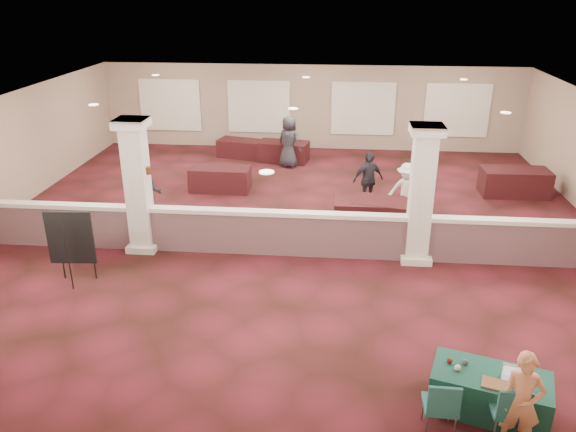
# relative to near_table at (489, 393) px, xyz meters

# --- Properties ---
(ground) EXTENTS (16.00, 16.00, 0.00)m
(ground) POSITION_rel_near_table_xyz_m (-3.50, 6.50, -0.32)
(ground) COLOR #4C131C
(ground) RESTS_ON ground
(wall_back) EXTENTS (16.00, 0.04, 3.20)m
(wall_back) POSITION_rel_near_table_xyz_m (-3.50, 14.50, 1.28)
(wall_back) COLOR gray
(wall_back) RESTS_ON ground
(wall_front) EXTENTS (16.00, 0.04, 3.20)m
(wall_front) POSITION_rel_near_table_xyz_m (-3.50, -1.50, 1.28)
(wall_front) COLOR gray
(wall_front) RESTS_ON ground
(ceiling) EXTENTS (16.00, 16.00, 0.02)m
(ceiling) POSITION_rel_near_table_xyz_m (-3.50, 6.50, 2.88)
(ceiling) COLOR white
(ceiling) RESTS_ON wall_back
(partition_wall) EXTENTS (15.60, 0.28, 1.10)m
(partition_wall) POSITION_rel_near_table_xyz_m (-3.50, 5.00, 0.24)
(partition_wall) COLOR brown
(partition_wall) RESTS_ON ground
(column_left) EXTENTS (0.72, 0.72, 3.20)m
(column_left) POSITION_rel_near_table_xyz_m (-7.00, 5.00, 1.31)
(column_left) COLOR beige
(column_left) RESTS_ON ground
(column_right) EXTENTS (0.72, 0.72, 3.20)m
(column_right) POSITION_rel_near_table_xyz_m (-0.50, 5.00, 1.31)
(column_right) COLOR beige
(column_right) RESTS_ON ground
(sconce_left) EXTENTS (0.12, 0.12, 0.18)m
(sconce_left) POSITION_rel_near_table_xyz_m (-7.28, 5.00, 1.68)
(sconce_left) COLOR brown
(sconce_left) RESTS_ON column_left
(sconce_right) EXTENTS (0.12, 0.12, 0.18)m
(sconce_right) POSITION_rel_near_table_xyz_m (-6.72, 5.00, 1.68)
(sconce_right) COLOR brown
(sconce_right) RESTS_ON column_left
(near_table) EXTENTS (1.86, 1.29, 0.65)m
(near_table) POSITION_rel_near_table_xyz_m (0.00, 0.00, 0.00)
(near_table) COLOR #103C3A
(near_table) RESTS_ON ground
(conf_chair_main) EXTENTS (0.47, 0.47, 0.93)m
(conf_chair_main) POSITION_rel_near_table_xyz_m (0.11, -0.59, 0.23)
(conf_chair_main) COLOR #1C5053
(conf_chair_main) RESTS_ON ground
(conf_chair_side) EXTENTS (0.47, 0.48, 0.94)m
(conf_chair_side) POSITION_rel_near_table_xyz_m (-0.81, -0.59, 0.23)
(conf_chair_side) COLOR #1C5053
(conf_chair_side) RESTS_ON ground
(easel_board) EXTENTS (0.97, 0.52, 1.65)m
(easel_board) POSITION_rel_near_table_xyz_m (-7.88, 3.19, 0.73)
(easel_board) COLOR black
(easel_board) RESTS_ON ground
(woman) EXTENTS (0.62, 0.49, 1.52)m
(woman) POSITION_rel_near_table_xyz_m (0.20, -0.70, 0.44)
(woman) COLOR #E89A65
(woman) RESTS_ON ground
(far_table_front_left) EXTENTS (1.84, 0.93, 0.74)m
(far_table_front_left) POSITION_rel_near_table_xyz_m (-6.00, 9.32, 0.05)
(far_table_front_left) COLOR black
(far_table_front_left) RESTS_ON ground
(far_table_front_center) EXTENTS (1.87, 0.95, 0.76)m
(far_table_front_center) POSITION_rel_near_table_xyz_m (-1.50, 6.80, 0.05)
(far_table_front_center) COLOR black
(far_table_front_center) RESTS_ON ground
(far_table_front_right) EXTENTS (2.05, 1.35, 0.76)m
(far_table_front_right) POSITION_rel_near_table_xyz_m (-1.00, 6.80, 0.06)
(far_table_front_right) COLOR black
(far_table_front_right) RESTS_ON ground
(far_table_back_left) EXTENTS (1.78, 1.19, 0.66)m
(far_table_back_left) POSITION_rel_near_table_xyz_m (-6.00, 13.00, 0.01)
(far_table_back_left) COLOR black
(far_table_back_left) RESTS_ON ground
(far_table_back_center) EXTENTS (1.88, 1.15, 0.72)m
(far_table_back_center) POSITION_rel_near_table_xyz_m (-4.36, 12.62, 0.03)
(far_table_back_center) COLOR black
(far_table_back_center) RESTS_ON ground
(far_table_back_right) EXTENTS (1.99, 1.02, 0.80)m
(far_table_back_right) POSITION_rel_near_table_xyz_m (3.00, 9.74, 0.08)
(far_table_back_right) COLOR black
(far_table_back_right) RESTS_ON ground
(attendee_a) EXTENTS (0.82, 0.61, 1.53)m
(attendee_a) POSITION_rel_near_table_xyz_m (-7.39, 6.70, 0.44)
(attendee_a) COLOR black
(attendee_a) RESTS_ON ground
(attendee_b) EXTENTS (1.08, 0.65, 1.57)m
(attendee_b) POSITION_rel_near_table_xyz_m (-0.50, 7.55, 0.46)
(attendee_b) COLOR beige
(attendee_b) RESTS_ON ground
(attendee_c) EXTENTS (1.06, 0.86, 1.64)m
(attendee_c) POSITION_rel_near_table_xyz_m (-1.50, 8.34, 0.49)
(attendee_c) COLOR black
(attendee_c) RESTS_ON ground
(attendee_d) EXTENTS (1.01, 0.84, 1.80)m
(attendee_d) POSITION_rel_near_table_xyz_m (-4.10, 11.97, 0.58)
(attendee_d) COLOR black
(attendee_d) RESTS_ON ground
(laptop_base) EXTENTS (0.34, 0.28, 0.02)m
(laptop_base) POSITION_rel_near_table_xyz_m (0.24, -0.12, 0.33)
(laptop_base) COLOR silver
(laptop_base) RESTS_ON near_table
(laptop_screen) EXTENTS (0.28, 0.09, 0.20)m
(laptop_screen) POSITION_rel_near_table_xyz_m (0.27, -0.02, 0.44)
(laptop_screen) COLOR silver
(laptop_screen) RESTS_ON near_table
(screen_glow) EXTENTS (0.26, 0.08, 0.17)m
(screen_glow) POSITION_rel_near_table_xyz_m (0.27, -0.03, 0.42)
(screen_glow) COLOR silver
(screen_glow) RESTS_ON near_table
(knitting) EXTENTS (0.42, 0.36, 0.03)m
(knitting) POSITION_rel_near_table_xyz_m (-0.02, -0.23, 0.34)
(knitting) COLOR #AC551B
(knitting) RESTS_ON near_table
(yarn_cream) EXTENTS (0.10, 0.10, 0.10)m
(yarn_cream) POSITION_rel_near_table_xyz_m (-0.49, 0.06, 0.37)
(yarn_cream) COLOR beige
(yarn_cream) RESTS_ON near_table
(yarn_red) EXTENTS (0.09, 0.09, 0.09)m
(yarn_red) POSITION_rel_near_table_xyz_m (-0.58, 0.22, 0.37)
(yarn_red) COLOR maroon
(yarn_red) RESTS_ON near_table
(yarn_grey) EXTENTS (0.09, 0.09, 0.09)m
(yarn_grey) POSITION_rel_near_table_xyz_m (-0.35, 0.22, 0.37)
(yarn_grey) COLOR #4F5055
(yarn_grey) RESTS_ON near_table
(scissors) EXTENTS (0.11, 0.06, 0.01)m
(scissors) POSITION_rel_near_table_xyz_m (0.48, -0.40, 0.33)
(scissors) COLOR red
(scissors) RESTS_ON near_table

